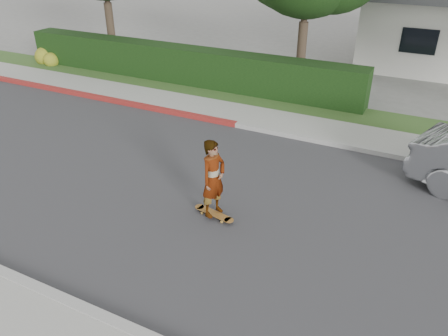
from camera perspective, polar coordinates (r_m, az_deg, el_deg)
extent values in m
plane|color=slate|center=(11.54, -11.65, -1.07)|extent=(120.00, 120.00, 0.00)
cube|color=#2D2D30|center=(11.54, -11.65, -1.05)|extent=(60.00, 8.00, 0.01)
cube|color=#9E9E99|center=(14.58, -1.97, 6.38)|extent=(60.00, 0.20, 0.15)
cube|color=maroon|center=(17.38, -16.82, 8.94)|extent=(12.00, 0.21, 0.15)
cube|color=gray|center=(15.32, -0.36, 7.48)|extent=(60.00, 1.60, 0.12)
cube|color=#2D4C1E|center=(16.68, 2.16, 9.24)|extent=(60.00, 1.60, 0.10)
cube|color=black|center=(18.33, -5.77, 13.24)|extent=(15.00, 1.00, 1.50)
sphere|color=#2D4C19|center=(22.73, -22.36, 13.30)|extent=(0.90, 0.90, 0.90)
sphere|color=#2D4C19|center=(22.17, -21.63, 12.95)|extent=(0.70, 0.70, 0.70)
cylinder|color=#33261C|center=(21.83, -14.51, 16.65)|extent=(0.36, 0.36, 2.70)
cylinder|color=#33261C|center=(17.99, 10.03, 14.33)|extent=(0.36, 0.36, 2.52)
cylinder|color=#33261C|center=(17.62, 10.58, 20.28)|extent=(0.24, 0.24, 2.10)
cube|color=black|center=(20.14, 24.10, 14.89)|extent=(1.40, 0.06, 1.00)
cylinder|color=gold|center=(9.86, -2.88, -5.86)|extent=(0.06, 0.04, 0.06)
cylinder|color=gold|center=(9.96, -2.29, -5.45)|extent=(0.06, 0.04, 0.06)
cylinder|color=gold|center=(9.57, -0.31, -7.04)|extent=(0.06, 0.04, 0.06)
cylinder|color=gold|center=(9.67, 0.27, -6.60)|extent=(0.06, 0.04, 0.06)
cube|color=silver|center=(9.88, -2.59, -5.47)|extent=(0.08, 0.17, 0.02)
cube|color=silver|center=(9.59, -0.01, -6.63)|extent=(0.08, 0.17, 0.02)
cube|color=brown|center=(9.72, -1.32, -5.94)|extent=(0.86, 0.36, 0.02)
cylinder|color=brown|center=(9.95, -3.21, -5.09)|extent=(0.24, 0.24, 0.02)
cylinder|color=brown|center=(9.51, 0.66, -6.82)|extent=(0.24, 0.24, 0.02)
imported|color=white|center=(9.24, -1.39, -1.40)|extent=(0.57, 0.73, 1.77)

